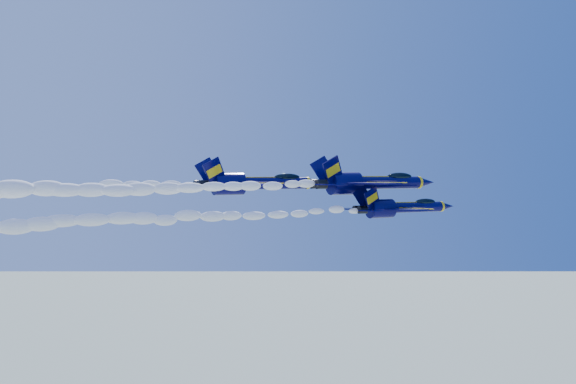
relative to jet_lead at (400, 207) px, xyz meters
name	(u,v)px	position (x,y,z in m)	size (l,w,h in m)	color
jet_lead	(400,207)	(0.00, 0.00, 0.00)	(15.53, 12.74, 5.77)	#05033C
smoke_trail_jet_lead	(175,218)	(-29.91, 0.00, -0.42)	(46.55, 1.85, 1.67)	white
jet_second	(369,182)	(-3.12, 2.62, 3.20)	(18.91, 15.51, 7.03)	#05033C
smoke_trail_jet_second	(127,188)	(-34.47, 2.62, 2.75)	(46.55, 2.26, 2.03)	white
jet_third	(254,183)	(-15.48, 11.43, 3.09)	(18.84, 15.46, 7.00)	#05033C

